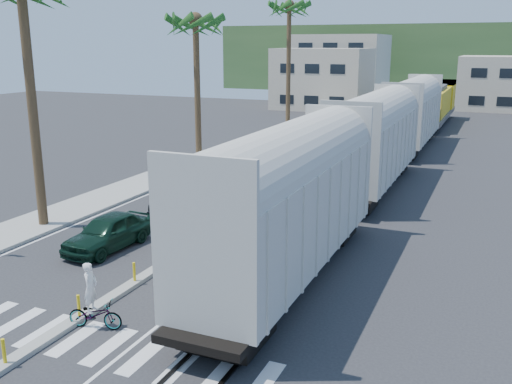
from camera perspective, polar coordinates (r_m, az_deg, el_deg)
ground at (r=20.05m, az=-15.33°, el=-11.02°), size 140.00×140.00×0.00m
sidewalk at (r=44.65m, az=-4.08°, el=3.65°), size 3.00×90.00×0.15m
rails at (r=43.31m, az=13.94°, el=2.85°), size 1.56×100.00×0.06m
median at (r=36.82m, az=4.14°, el=1.33°), size 0.45×60.00×0.85m
crosswalk at (r=18.71m, az=-19.21°, el=-13.25°), size 14.00×2.20×0.01m
lane_markings at (r=42.18m, az=3.63°, el=2.92°), size 9.42×90.00×0.01m
freight_train at (r=40.12m, az=13.52°, el=6.15°), size 3.00×60.94×5.85m
palm_trees at (r=41.70m, az=-5.36°, el=17.68°), size 3.50×37.20×13.75m
buildings at (r=87.59m, az=11.51°, el=11.55°), size 38.00×27.00×10.00m
hillside at (r=114.57m, az=17.80°, el=12.62°), size 80.00×20.00×12.00m
car_lead at (r=25.06m, az=-14.57°, el=-3.88°), size 2.31×4.66×1.52m
car_second at (r=29.71m, az=-7.19°, el=-0.69°), size 1.84×4.55×1.47m
car_third at (r=33.91m, az=-4.41°, el=1.34°), size 2.69×5.48×1.52m
car_rear at (r=38.29m, az=-0.89°, el=2.73°), size 2.95×5.01×1.29m
cyclist at (r=18.45m, az=-15.88°, el=-11.09°), size 1.35×1.98×2.13m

